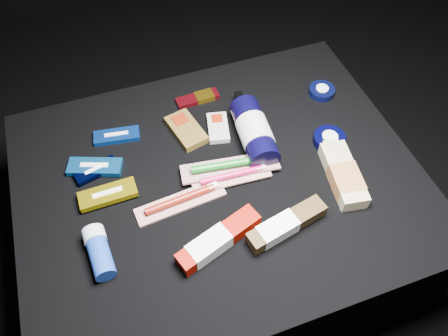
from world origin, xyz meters
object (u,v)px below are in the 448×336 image
object	(u,v)px
bodywash_bottle	(343,176)
deodorant_stick	(99,251)
lotion_bottle	(254,132)
toothpaste_carton_red	(215,242)

from	to	relation	value
bodywash_bottle	deodorant_stick	distance (m)	0.59
lotion_bottle	bodywash_bottle	xyz separation A→B (m)	(0.16, -0.19, -0.02)
lotion_bottle	deodorant_stick	bearing A→B (deg)	-151.31
bodywash_bottle	deodorant_stick	bearing A→B (deg)	-170.66
lotion_bottle	deodorant_stick	distance (m)	0.47
bodywash_bottle	toothpaste_carton_red	world-z (taller)	same
lotion_bottle	toothpaste_carton_red	bearing A→B (deg)	-122.28
lotion_bottle	deodorant_stick	xyz separation A→B (m)	(-0.43, -0.19, -0.02)
deodorant_stick	bodywash_bottle	bearing A→B (deg)	-3.96
lotion_bottle	deodorant_stick	size ratio (longest dim) A/B	2.10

